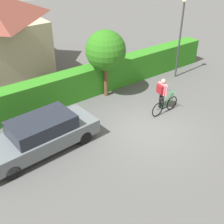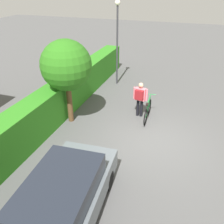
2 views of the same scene
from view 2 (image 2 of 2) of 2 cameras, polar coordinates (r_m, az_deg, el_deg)
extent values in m
plane|color=#4E4E4E|center=(9.34, 9.77, -6.70)|extent=(60.00, 60.00, 0.00)
cube|color=#2D7A1D|center=(10.35, -14.04, 1.49)|extent=(15.55, 0.90, 1.52)
cube|color=slate|center=(6.26, -12.40, -22.08)|extent=(4.66, 2.03, 0.59)
cube|color=#1E232D|center=(5.90, -12.49, -17.80)|extent=(2.56, 1.67, 0.55)
cylinder|color=black|center=(7.67, -12.20, -13.52)|extent=(0.58, 0.22, 0.57)
cylinder|color=black|center=(7.22, -0.88, -15.96)|extent=(0.58, 0.22, 0.57)
torus|color=black|center=(10.96, 8.90, 1.25)|extent=(0.71, 0.08, 0.71)
torus|color=black|center=(10.09, 7.98, -1.25)|extent=(0.71, 0.08, 0.71)
cylinder|color=#268C3F|center=(10.55, 8.74, 1.89)|extent=(0.64, 0.06, 0.63)
cylinder|color=#268C3F|center=(10.22, 8.34, 0.63)|extent=(0.23, 0.04, 0.51)
cylinder|color=#268C3F|center=(10.35, 8.72, 2.68)|extent=(0.77, 0.07, 0.12)
cylinder|color=#268C3F|center=(10.26, 8.16, -0.78)|extent=(0.38, 0.05, 0.05)
cylinder|color=#268C3F|center=(10.82, 9.02, 2.64)|extent=(0.04, 0.04, 0.59)
cube|color=black|center=(10.00, 8.36, 1.79)|extent=(0.22, 0.11, 0.06)
cylinder|color=#268C3F|center=(10.69, 9.15, 4.21)|extent=(0.05, 0.50, 0.03)
cylinder|color=black|center=(10.73, 6.17, 1.07)|extent=(0.13, 0.13, 0.79)
cylinder|color=black|center=(10.69, 6.99, 0.89)|extent=(0.13, 0.13, 0.79)
cube|color=#E5727F|center=(10.42, 6.78, 4.25)|extent=(0.24, 0.48, 0.56)
sphere|color=tan|center=(10.25, 6.92, 6.36)|extent=(0.21, 0.21, 0.21)
cylinder|color=#E5727F|center=(10.49, 5.34, 4.59)|extent=(0.09, 0.09, 0.53)
cylinder|color=#E5727F|center=(10.34, 8.25, 4.03)|extent=(0.09, 0.09, 0.53)
cube|color=maroon|center=(10.26, 6.50, 4.06)|extent=(0.20, 0.38, 0.42)
cylinder|color=#38383D|center=(13.66, 1.23, 15.16)|extent=(0.10, 0.10, 4.26)
sphere|color=#F2EDCC|center=(13.31, 1.34, 24.62)|extent=(0.28, 0.28, 0.28)
cylinder|color=brown|center=(10.17, -10.08, 2.57)|extent=(0.23, 0.23, 1.88)
sphere|color=#2A6E19|center=(9.60, -10.88, 10.85)|extent=(2.01, 2.01, 2.01)
camera|label=1|loc=(6.79, 114.28, 6.39)|focal=46.36mm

